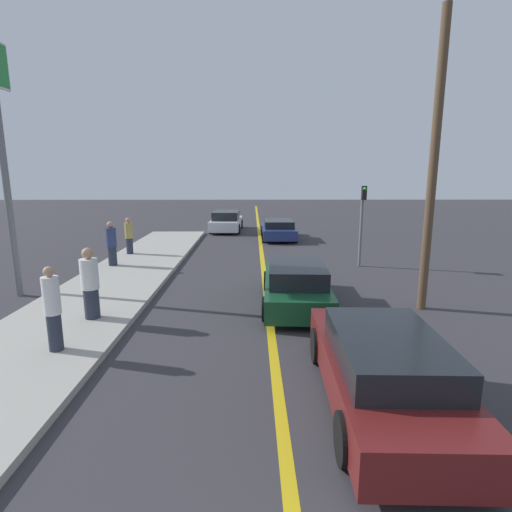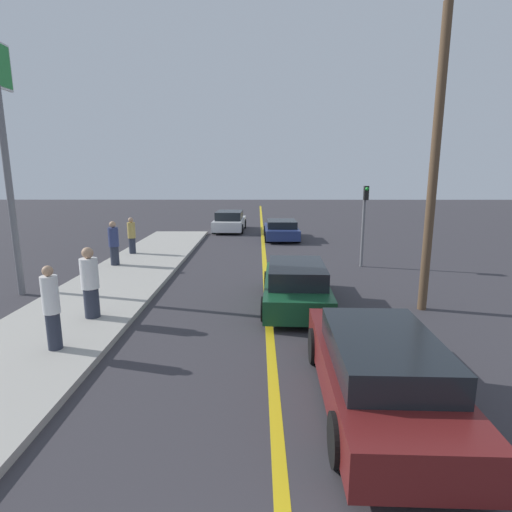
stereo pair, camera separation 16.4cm
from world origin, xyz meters
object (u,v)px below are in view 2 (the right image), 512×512
(car_parked_left_lot, at_px, (230,221))
(roadside_sign, at_px, (1,119))
(car_far_distant, at_px, (281,230))
(pedestrian_near_curb, at_px, (52,308))
(pedestrian_by_sign, at_px, (132,236))
(car_near_right_lane, at_px, (378,369))
(traffic_light, at_px, (364,217))
(car_ahead_center, at_px, (296,285))
(pedestrian_mid_group, at_px, (90,283))
(utility_pole, at_px, (434,166))
(pedestrian_far_standing, at_px, (114,243))

(car_parked_left_lot, xyz_separation_m, roadside_sign, (-5.60, -14.50, 4.69))
(car_far_distant, height_order, roadside_sign, roadside_sign)
(pedestrian_near_curb, relative_size, pedestrian_by_sign, 1.08)
(car_near_right_lane, bearing_deg, roadside_sign, 148.81)
(pedestrian_near_curb, height_order, traffic_light, traffic_light)
(car_ahead_center, relative_size, pedestrian_by_sign, 2.71)
(pedestrian_near_curb, xyz_separation_m, pedestrian_by_sign, (-1.56, 10.30, -0.07))
(pedestrian_mid_group, bearing_deg, car_ahead_center, 14.85)
(traffic_light, height_order, roadside_sign, roadside_sign)
(car_parked_left_lot, bearing_deg, pedestrian_near_curb, -95.08)
(car_near_right_lane, distance_m, utility_pole, 6.43)
(pedestrian_near_curb, height_order, pedestrian_by_sign, pedestrian_near_curb)
(pedestrian_near_curb, distance_m, pedestrian_far_standing, 8.05)
(car_near_right_lane, xyz_separation_m, roadside_sign, (-9.45, 6.15, 4.69))
(roadside_sign, bearing_deg, utility_pole, -6.28)
(car_ahead_center, bearing_deg, car_near_right_lane, -77.77)
(car_ahead_center, relative_size, pedestrian_mid_group, 2.47)
(car_ahead_center, bearing_deg, pedestrian_far_standing, 149.03)
(car_parked_left_lot, distance_m, pedestrian_by_sign, 9.38)
(car_ahead_center, distance_m, pedestrian_by_sign, 9.83)
(car_near_right_lane, xyz_separation_m, pedestrian_far_standing, (-7.73, 9.73, 0.39))
(car_parked_left_lot, bearing_deg, car_near_right_lane, -77.37)
(car_ahead_center, height_order, utility_pole, utility_pole)
(car_ahead_center, xyz_separation_m, car_parked_left_lot, (-3.00, 15.51, 0.03))
(pedestrian_by_sign, bearing_deg, utility_pole, -34.97)
(car_parked_left_lot, distance_m, roadside_sign, 16.23)
(car_parked_left_lot, relative_size, roadside_sign, 0.59)
(car_near_right_lane, distance_m, pedestrian_far_standing, 12.43)
(car_parked_left_lot, relative_size, pedestrian_mid_group, 2.44)
(pedestrian_mid_group, bearing_deg, utility_pole, 6.99)
(pedestrian_far_standing, height_order, traffic_light, traffic_light)
(pedestrian_by_sign, height_order, roadside_sign, roadside_sign)
(pedestrian_far_standing, bearing_deg, roadside_sign, -115.69)
(utility_pole, bearing_deg, car_far_distant, 104.79)
(car_far_distant, relative_size, car_parked_left_lot, 0.91)
(utility_pole, bearing_deg, car_near_right_lane, -119.19)
(pedestrian_by_sign, xyz_separation_m, roadside_sign, (-1.68, -5.98, 4.35))
(traffic_light, xyz_separation_m, roadside_sign, (-11.77, -3.91, 3.26))
(pedestrian_mid_group, bearing_deg, car_parked_left_lot, 82.11)
(car_near_right_lane, bearing_deg, traffic_light, 78.91)
(car_far_distant, distance_m, pedestrian_far_standing, 10.38)
(car_ahead_center, xyz_separation_m, pedestrian_by_sign, (-6.91, 6.99, 0.37))
(pedestrian_mid_group, relative_size, roadside_sign, 0.24)
(utility_pole, bearing_deg, pedestrian_near_curb, -161.45)
(pedestrian_near_curb, distance_m, traffic_light, 11.89)
(car_ahead_center, height_order, car_far_distant, car_ahead_center)
(car_ahead_center, xyz_separation_m, traffic_light, (3.17, 4.92, 1.45))
(pedestrian_far_standing, xyz_separation_m, pedestrian_by_sign, (-0.04, 2.40, -0.05))
(pedestrian_mid_group, relative_size, utility_pole, 0.23)
(car_far_distant, distance_m, roadside_sign, 14.98)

